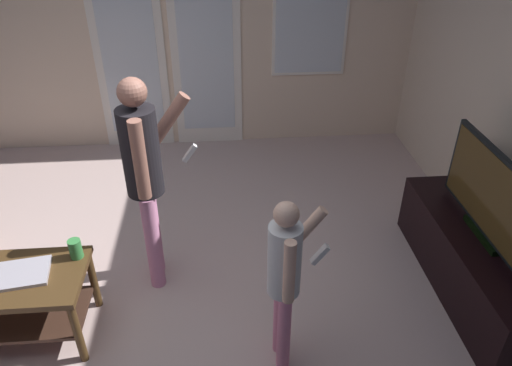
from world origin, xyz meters
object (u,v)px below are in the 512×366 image
object	(u,v)px
person_adult	(145,169)
laptop_closed	(22,274)
flat_screen_tv	(494,199)
cup_by_laptop	(75,249)
person_child	(285,273)
tv_stand	(474,263)
coffee_table	(8,294)

from	to	relation	value
person_adult	laptop_closed	xyz separation A→B (m)	(-0.72, -0.47, -0.41)
flat_screen_tv	laptop_closed	xyz separation A→B (m)	(-2.93, -0.16, -0.26)
person_adult	cup_by_laptop	world-z (taller)	person_adult
flat_screen_tv	person_child	bearing A→B (deg)	-161.19
tv_stand	flat_screen_tv	distance (m)	0.54
laptop_closed	cup_by_laptop	size ratio (longest dim) A/B	2.43
laptop_closed	tv_stand	bearing A→B (deg)	-5.60
tv_stand	cup_by_laptop	bearing A→B (deg)	-179.65
person_adult	person_child	size ratio (longest dim) A/B	1.33
laptop_closed	coffee_table	bearing A→B (deg)	176.75
coffee_table	person_child	bearing A→B (deg)	-10.46
person_child	coffee_table	bearing A→B (deg)	169.54
flat_screen_tv	cup_by_laptop	bearing A→B (deg)	-179.57
flat_screen_tv	person_adult	bearing A→B (deg)	172.02
flat_screen_tv	laptop_closed	bearing A→B (deg)	-176.84
coffee_table	tv_stand	world-z (taller)	coffee_table
person_child	cup_by_laptop	size ratio (longest dim) A/B	8.99
flat_screen_tv	person_child	distance (m)	1.48
coffee_table	laptop_closed	xyz separation A→B (m)	(0.11, 0.01, 0.15)
tv_stand	person_child	bearing A→B (deg)	-161.35
coffee_table	laptop_closed	size ratio (longest dim) A/B	3.06
coffee_table	tv_stand	distance (m)	3.06
tv_stand	flat_screen_tv	bearing A→B (deg)	114.41
tv_stand	flat_screen_tv	size ratio (longest dim) A/B	1.36
coffee_table	laptop_closed	distance (m)	0.19
coffee_table	person_child	distance (m)	1.71
person_adult	cup_by_laptop	distance (m)	0.65
flat_screen_tv	person_adult	xyz separation A→B (m)	(-2.21, 0.31, 0.14)
cup_by_laptop	coffee_table	bearing A→B (deg)	-159.21
flat_screen_tv	person_adult	size ratio (longest dim) A/B	0.76
cup_by_laptop	person_child	bearing A→B (deg)	-20.20
person_child	tv_stand	bearing A→B (deg)	18.65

